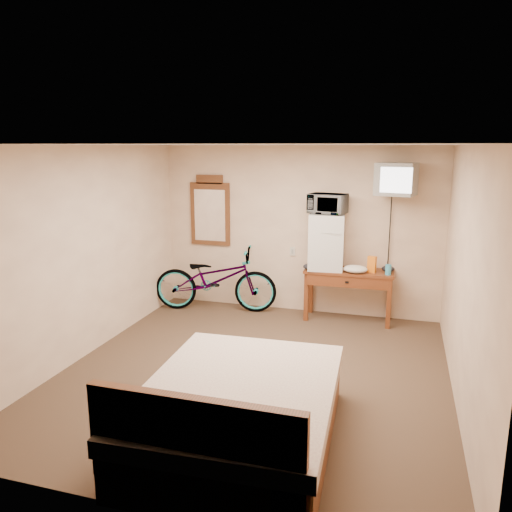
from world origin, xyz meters
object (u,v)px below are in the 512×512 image
(mini_fridge, at_px, (326,242))
(bed, at_px, (237,413))
(desk, at_px, (348,279))
(microwave, at_px, (328,204))
(blue_cup, at_px, (388,270))
(crt_television, at_px, (396,179))
(wall_mirror, at_px, (210,211))
(bicycle, at_px, (215,279))

(mini_fridge, bearing_deg, bed, -93.58)
(desk, distance_m, microwave, 1.12)
(blue_cup, relative_size, bed, 0.07)
(crt_television, relative_size, wall_mirror, 0.58)
(blue_cup, height_order, bed, bed)
(mini_fridge, bearing_deg, wall_mirror, 172.60)
(microwave, distance_m, blue_cup, 1.24)
(wall_mirror, distance_m, bed, 4.18)
(blue_cup, bearing_deg, mini_fridge, 173.13)
(desk, distance_m, mini_fridge, 0.63)
(wall_mirror, bearing_deg, bicycle, -59.86)
(blue_cup, relative_size, bicycle, 0.08)
(mini_fridge, distance_m, crt_television, 1.28)
(desk, height_order, wall_mirror, wall_mirror)
(crt_television, height_order, bed, crt_television)
(mini_fridge, xyz_separation_m, wall_mirror, (-1.87, 0.24, 0.33))
(mini_fridge, height_order, bed, mini_fridge)
(blue_cup, bearing_deg, crt_television, 71.08)
(blue_cup, bearing_deg, desk, 171.72)
(desk, height_order, crt_television, crt_television)
(desk, bearing_deg, bed, -99.26)
(desk, relative_size, wall_mirror, 1.15)
(blue_cup, xyz_separation_m, bed, (-1.09, -3.30, -0.53))
(wall_mirror, relative_size, bicycle, 0.58)
(desk, relative_size, bed, 0.59)
(bicycle, bearing_deg, crt_television, -97.81)
(mini_fridge, distance_m, bicycle, 1.80)
(desk, xyz_separation_m, blue_cup, (0.54, -0.08, 0.20))
(microwave, relative_size, bed, 0.24)
(desk, bearing_deg, bicycle, -177.67)
(mini_fridge, relative_size, bed, 0.37)
(microwave, bearing_deg, mini_fridge, -112.65)
(crt_television, bearing_deg, blue_cup, -108.92)
(wall_mirror, bearing_deg, bed, -65.53)
(desk, bearing_deg, crt_television, 1.85)
(wall_mirror, xyz_separation_m, bed, (1.66, -3.64, -1.19))
(bed, bearing_deg, microwave, 86.42)
(desk, bearing_deg, blue_cup, -8.28)
(desk, distance_m, blue_cup, 0.58)
(blue_cup, relative_size, wall_mirror, 0.13)
(bed, bearing_deg, bicycle, 113.83)
(blue_cup, bearing_deg, wall_mirror, 172.77)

